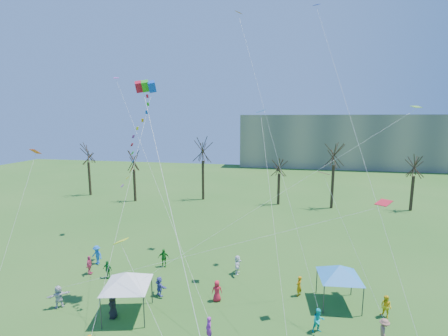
% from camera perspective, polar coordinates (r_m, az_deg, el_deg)
% --- Properties ---
extents(distant_building, '(60.00, 14.00, 15.00)m').
position_cam_1_polar(distant_building, '(97.31, 21.39, 4.60)').
color(distant_building, gray).
rests_on(distant_building, ground).
extents(bare_tree_row, '(69.06, 8.99, 10.73)m').
position_cam_1_polar(bare_tree_row, '(50.46, 9.03, 0.99)').
color(bare_tree_row, black).
rests_on(bare_tree_row, ground).
extents(big_box_kite, '(5.03, 6.82, 19.85)m').
position_cam_1_polar(big_box_kite, '(23.21, -15.28, 4.41)').
color(big_box_kite, red).
rests_on(big_box_kite, ground).
extents(canopy_tent_white, '(4.28, 4.28, 3.30)m').
position_cam_1_polar(canopy_tent_white, '(24.36, -17.33, -18.79)').
color(canopy_tent_white, '#3F3F44').
rests_on(canopy_tent_white, ground).
extents(canopy_tent_blue, '(4.18, 4.18, 3.14)m').
position_cam_1_polar(canopy_tent_blue, '(26.16, 20.38, -17.25)').
color(canopy_tent_blue, '#3F3F44').
rests_on(canopy_tent_blue, ground).
extents(festival_crowd, '(26.14, 14.07, 1.85)m').
position_cam_1_polar(festival_crowd, '(25.06, -6.54, -22.67)').
color(festival_crowd, '#BE173A').
rests_on(festival_crowd, ground).
extents(small_kites_aloft, '(30.13, 20.14, 32.86)m').
position_cam_1_polar(small_kites_aloft, '(24.63, 1.17, 7.36)').
color(small_kites_aloft, '#FF400D').
rests_on(small_kites_aloft, ground).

